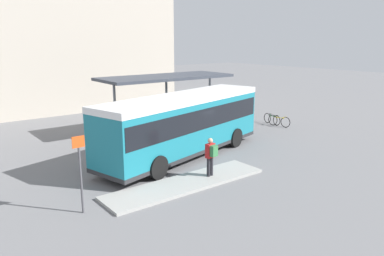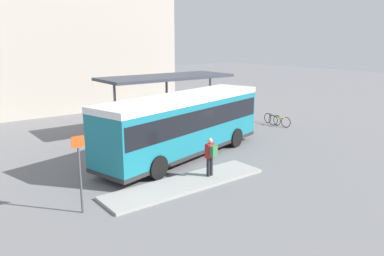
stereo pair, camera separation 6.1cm
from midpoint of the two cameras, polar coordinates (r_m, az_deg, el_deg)
name	(u,v)px [view 1 (the left image)]	position (r m, az deg, el deg)	size (l,w,h in m)	color
ground_plane	(184,156)	(19.68, -1.30, -4.35)	(120.00, 120.00, 0.00)	slate
curb_island	(187,183)	(15.95, -0.95, -8.43)	(7.38, 1.80, 0.12)	#9E9E99
city_bus	(184,121)	(19.20, -1.31, 1.03)	(10.75, 4.97, 3.24)	#197284
pedestrian_waiting	(211,155)	(16.30, 2.79, -4.06)	(0.45, 0.48, 1.72)	#232328
bicycle_yellow	(279,121)	(27.12, 13.06, 1.06)	(0.48, 1.77, 0.77)	black
bicycle_green	(272,119)	(27.71, 12.02, 1.35)	(0.48, 1.71, 0.74)	black
station_shelter	(166,78)	(24.73, -4.03, 7.55)	(8.83, 3.49, 3.68)	#383D47
potted_planter_near_shelter	(216,126)	(23.89, 3.64, 0.23)	(0.72, 0.72, 1.11)	slate
platform_sign	(80,171)	(13.53, -16.77, -6.29)	(0.44, 0.08, 2.80)	#4C4C51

